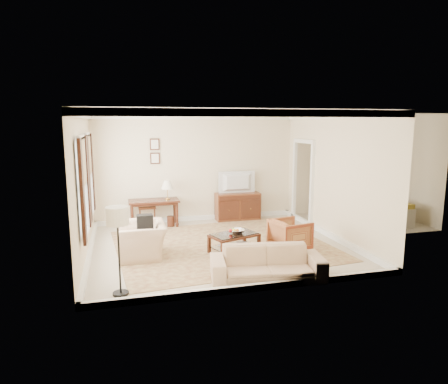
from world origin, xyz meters
name	(u,v)px	position (x,y,z in m)	size (l,w,h in m)	color
room_shell	(218,133)	(0.00, 0.00, 2.47)	(5.51, 5.01, 2.91)	beige
annex_bedroom	(367,209)	(4.49, 1.15, 0.34)	(3.00, 2.70, 2.90)	beige
window_front	(83,186)	(-2.70, -0.70, 1.55)	(0.12, 1.56, 1.80)	#CCB284
window_rear	(89,175)	(-2.70, 0.90, 1.55)	(0.12, 1.56, 1.80)	#CCB284
doorway	(303,183)	(2.71, 1.50, 1.08)	(0.10, 1.12, 2.25)	white
rug	(222,245)	(0.08, 0.01, 0.01)	(4.50, 3.86, 0.01)	brown
writing_desk	(154,204)	(-1.22, 2.08, 0.59)	(1.29, 0.64, 0.70)	#411E12
desk_chair	(147,204)	(-1.38, 2.43, 0.53)	(0.45, 0.45, 1.05)	brown
desk_lamp	(167,190)	(-0.86, 2.08, 0.95)	(0.32, 0.32, 0.50)	silver
framed_prints	(155,151)	(-1.12, 2.47, 1.94)	(0.25, 0.04, 0.68)	#411E12
sideboard	(238,206)	(1.10, 2.23, 0.38)	(1.23, 0.47, 0.76)	brown
tv	(238,175)	(1.10, 2.21, 1.25)	(0.99, 0.57, 0.13)	black
coffee_table	(234,238)	(0.20, -0.52, 0.31)	(1.10, 0.85, 0.41)	#411E12
fruit_bowl	(237,230)	(0.28, -0.48, 0.46)	(0.42, 0.42, 0.10)	silver
book_a	(224,247)	(-0.04, -0.57, 0.16)	(0.28, 0.04, 0.38)	brown
book_b	(237,244)	(0.29, -0.47, 0.16)	(0.28, 0.03, 0.38)	brown
striped_armchair	(290,233)	(1.39, -0.67, 0.37)	(0.72, 0.67, 0.74)	maroon
club_armchair	(142,234)	(-1.67, -0.27, 0.46)	(1.06, 0.69, 0.92)	tan
backpack	(145,222)	(-1.60, -0.29, 0.71)	(0.32, 0.22, 0.40)	black
sofa	(267,258)	(0.35, -2.05, 0.38)	(1.94, 0.57, 0.76)	tan
floor_lamp	(118,222)	(-2.11, -2.05, 1.18)	(0.35, 0.35, 1.42)	black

